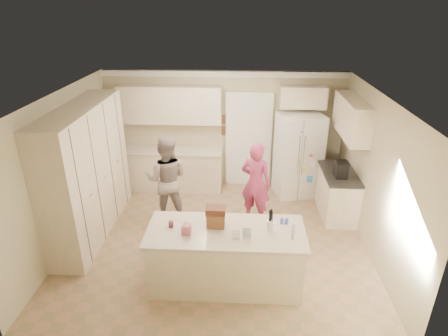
# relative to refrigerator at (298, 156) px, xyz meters

# --- Properties ---
(floor) EXTENTS (5.20, 4.60, 0.02)m
(floor) POSITION_rel_refrigerator_xyz_m (-1.61, -1.85, -0.91)
(floor) COLOR #A27D5D
(floor) RESTS_ON ground
(ceiling) EXTENTS (5.20, 4.60, 0.02)m
(ceiling) POSITION_rel_refrigerator_xyz_m (-1.61, -1.85, 1.71)
(ceiling) COLOR white
(ceiling) RESTS_ON wall_back
(wall_back) EXTENTS (5.20, 0.02, 2.60)m
(wall_back) POSITION_rel_refrigerator_xyz_m (-1.61, 0.46, 0.40)
(wall_back) COLOR beige
(wall_back) RESTS_ON ground
(wall_front) EXTENTS (5.20, 0.02, 2.60)m
(wall_front) POSITION_rel_refrigerator_xyz_m (-1.61, -4.16, 0.40)
(wall_front) COLOR beige
(wall_front) RESTS_ON ground
(wall_left) EXTENTS (0.02, 4.60, 2.60)m
(wall_left) POSITION_rel_refrigerator_xyz_m (-4.22, -1.85, 0.40)
(wall_left) COLOR beige
(wall_left) RESTS_ON ground
(wall_right) EXTENTS (0.02, 4.60, 2.60)m
(wall_right) POSITION_rel_refrigerator_xyz_m (1.00, -1.85, 0.40)
(wall_right) COLOR beige
(wall_right) RESTS_ON ground
(crown_back) EXTENTS (5.20, 0.08, 0.12)m
(crown_back) POSITION_rel_refrigerator_xyz_m (-1.61, 0.41, 1.63)
(crown_back) COLOR white
(crown_back) RESTS_ON wall_back
(pantry_bank) EXTENTS (0.60, 2.60, 2.35)m
(pantry_bank) POSITION_rel_refrigerator_xyz_m (-3.91, -1.65, 0.28)
(pantry_bank) COLOR #F3E1C4
(pantry_bank) RESTS_ON floor
(back_base_cab) EXTENTS (2.20, 0.60, 0.88)m
(back_base_cab) POSITION_rel_refrigerator_xyz_m (-2.76, 0.15, -0.46)
(back_base_cab) COLOR #F3E1C4
(back_base_cab) RESTS_ON floor
(back_countertop) EXTENTS (2.24, 0.63, 0.04)m
(back_countertop) POSITION_rel_refrigerator_xyz_m (-2.76, 0.14, 0.00)
(back_countertop) COLOR beige
(back_countertop) RESTS_ON back_base_cab
(back_upper_cab) EXTENTS (2.20, 0.35, 0.80)m
(back_upper_cab) POSITION_rel_refrigerator_xyz_m (-2.76, 0.28, 1.00)
(back_upper_cab) COLOR #F3E1C4
(back_upper_cab) RESTS_ON wall_back
(doorway_opening) EXTENTS (0.90, 0.06, 2.10)m
(doorway_opening) POSITION_rel_refrigerator_xyz_m (-1.06, 0.43, 0.15)
(doorway_opening) COLOR black
(doorway_opening) RESTS_ON floor
(doorway_casing) EXTENTS (1.02, 0.03, 2.22)m
(doorway_casing) POSITION_rel_refrigerator_xyz_m (-1.06, 0.40, 0.15)
(doorway_casing) COLOR white
(doorway_casing) RESTS_ON floor
(wall_frame_upper) EXTENTS (0.15, 0.02, 0.20)m
(wall_frame_upper) POSITION_rel_refrigerator_xyz_m (-1.59, 0.42, 0.65)
(wall_frame_upper) COLOR brown
(wall_frame_upper) RESTS_ON wall_back
(wall_frame_lower) EXTENTS (0.15, 0.02, 0.20)m
(wall_frame_lower) POSITION_rel_refrigerator_xyz_m (-1.59, 0.42, 0.38)
(wall_frame_lower) COLOR brown
(wall_frame_lower) RESTS_ON wall_back
(refrigerator) EXTENTS (1.03, 0.88, 1.80)m
(refrigerator) POSITION_rel_refrigerator_xyz_m (0.00, 0.00, 0.00)
(refrigerator) COLOR white
(refrigerator) RESTS_ON floor
(fridge_seam) EXTENTS (0.02, 0.02, 1.78)m
(fridge_seam) POSITION_rel_refrigerator_xyz_m (0.00, -0.35, 0.00)
(fridge_seam) COLOR gray
(fridge_seam) RESTS_ON refrigerator
(fridge_dispenser) EXTENTS (0.22, 0.03, 0.35)m
(fridge_dispenser) POSITION_rel_refrigerator_xyz_m (-0.22, -0.37, 0.25)
(fridge_dispenser) COLOR black
(fridge_dispenser) RESTS_ON refrigerator
(fridge_handle_l) EXTENTS (0.02, 0.02, 0.85)m
(fridge_handle_l) POSITION_rel_refrigerator_xyz_m (-0.05, -0.37, 0.15)
(fridge_handle_l) COLOR silver
(fridge_handle_l) RESTS_ON refrigerator
(fridge_handle_r) EXTENTS (0.02, 0.02, 0.85)m
(fridge_handle_r) POSITION_rel_refrigerator_xyz_m (0.05, -0.37, 0.15)
(fridge_handle_r) COLOR silver
(fridge_handle_r) RESTS_ON refrigerator
(over_fridge_cab) EXTENTS (0.95, 0.35, 0.45)m
(over_fridge_cab) POSITION_rel_refrigerator_xyz_m (0.04, 0.28, 1.20)
(over_fridge_cab) COLOR #F3E1C4
(over_fridge_cab) RESTS_ON wall_back
(right_base_cab) EXTENTS (0.60, 1.20, 0.88)m
(right_base_cab) POSITION_rel_refrigerator_xyz_m (0.69, -0.85, -0.46)
(right_base_cab) COLOR #F3E1C4
(right_base_cab) RESTS_ON floor
(right_countertop) EXTENTS (0.63, 1.24, 0.04)m
(right_countertop) POSITION_rel_refrigerator_xyz_m (0.68, -0.85, 0.00)
(right_countertop) COLOR #2D2B28
(right_countertop) RESTS_ON right_base_cab
(right_upper_cab) EXTENTS (0.35, 1.50, 0.70)m
(right_upper_cab) POSITION_rel_refrigerator_xyz_m (0.82, -0.65, 1.05)
(right_upper_cab) COLOR #F3E1C4
(right_upper_cab) RESTS_ON wall_right
(coffee_maker) EXTENTS (0.22, 0.28, 0.30)m
(coffee_maker) POSITION_rel_refrigerator_xyz_m (0.64, -1.05, 0.17)
(coffee_maker) COLOR black
(coffee_maker) RESTS_ON right_countertop
(island_base) EXTENTS (2.20, 0.90, 0.88)m
(island_base) POSITION_rel_refrigerator_xyz_m (-1.41, -2.95, -0.46)
(island_base) COLOR #F3E1C4
(island_base) RESTS_ON floor
(island_top) EXTENTS (2.28, 0.96, 0.05)m
(island_top) POSITION_rel_refrigerator_xyz_m (-1.41, -2.95, 0.00)
(island_top) COLOR beige
(island_top) RESTS_ON island_base
(utensil_crock) EXTENTS (0.13, 0.13, 0.15)m
(utensil_crock) POSITION_rel_refrigerator_xyz_m (-0.76, -2.90, 0.10)
(utensil_crock) COLOR white
(utensil_crock) RESTS_ON island_top
(tissue_box) EXTENTS (0.13, 0.13, 0.14)m
(tissue_box) POSITION_rel_refrigerator_xyz_m (-1.96, -3.05, 0.10)
(tissue_box) COLOR #CA6480
(tissue_box) RESTS_ON island_top
(tissue_plume) EXTENTS (0.08, 0.08, 0.08)m
(tissue_plume) POSITION_rel_refrigerator_xyz_m (-1.96, -3.05, 0.20)
(tissue_plume) COLOR white
(tissue_plume) RESTS_ON tissue_box
(dollhouse_body) EXTENTS (0.26, 0.18, 0.22)m
(dollhouse_body) POSITION_rel_refrigerator_xyz_m (-1.56, -2.85, 0.14)
(dollhouse_body) COLOR brown
(dollhouse_body) RESTS_ON island_top
(dollhouse_roof) EXTENTS (0.28, 0.20, 0.10)m
(dollhouse_roof) POSITION_rel_refrigerator_xyz_m (-1.56, -2.85, 0.30)
(dollhouse_roof) COLOR #592D1E
(dollhouse_roof) RESTS_ON dollhouse_body
(jam_jar) EXTENTS (0.07, 0.07, 0.09)m
(jam_jar) POSITION_rel_refrigerator_xyz_m (-2.21, -2.90, 0.07)
(jam_jar) COLOR #59263F
(jam_jar) RESTS_ON island_top
(greeting_card_a) EXTENTS (0.12, 0.06, 0.16)m
(greeting_card_a) POSITION_rel_refrigerator_xyz_m (-1.26, -3.15, 0.11)
(greeting_card_a) COLOR white
(greeting_card_a) RESTS_ON island_top
(greeting_card_b) EXTENTS (0.12, 0.05, 0.16)m
(greeting_card_b) POSITION_rel_refrigerator_xyz_m (-1.11, -3.10, 0.11)
(greeting_card_b) COLOR silver
(greeting_card_b) RESTS_ON island_top
(water_bottle) EXTENTS (0.07, 0.07, 0.24)m
(water_bottle) POSITION_rel_refrigerator_xyz_m (-0.46, -3.10, 0.14)
(water_bottle) COLOR silver
(water_bottle) RESTS_ON island_top
(shaker_salt) EXTENTS (0.05, 0.05, 0.09)m
(shaker_salt) POSITION_rel_refrigerator_xyz_m (-0.59, -2.73, 0.07)
(shaker_salt) COLOR #3C49A3
(shaker_salt) RESTS_ON island_top
(shaker_pepper) EXTENTS (0.05, 0.05, 0.09)m
(shaker_pepper) POSITION_rel_refrigerator_xyz_m (-0.52, -2.73, 0.07)
(shaker_pepper) COLOR #3C49A3
(shaker_pepper) RESTS_ON island_top
(teen_boy) EXTENTS (0.83, 0.65, 1.70)m
(teen_boy) POSITION_rel_refrigerator_xyz_m (-2.61, -1.18, -0.05)
(teen_boy) COLOR gray
(teen_boy) RESTS_ON floor
(teen_girl) EXTENTS (0.69, 0.58, 1.62)m
(teen_girl) POSITION_rel_refrigerator_xyz_m (-0.93, -1.18, -0.09)
(teen_girl) COLOR #B03446
(teen_girl) RESTS_ON floor
(fridge_magnets) EXTENTS (0.76, 0.02, 1.44)m
(fridge_magnets) POSITION_rel_refrigerator_xyz_m (0.00, -0.36, 0.00)
(fridge_magnets) COLOR tan
(fridge_magnets) RESTS_ON refrigerator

